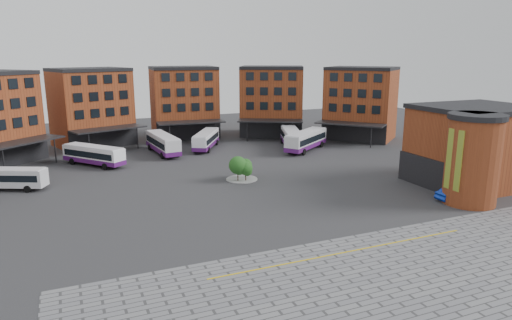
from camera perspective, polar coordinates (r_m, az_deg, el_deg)
name	(u,v)px	position (r m, az deg, el deg)	size (l,w,h in m)	color
ground	(263,207)	(52.74, 0.91, -5.94)	(160.00, 160.00, 0.00)	#28282B
paving_zone	(409,295)	(36.68, 18.55, -15.68)	(50.00, 22.00, 0.02)	slate
yellow_line	(347,252)	(42.26, 11.30, -11.19)	(26.00, 0.15, 0.02)	gold
main_building	(155,110)	(85.80, -12.49, 6.18)	(94.14, 42.48, 14.60)	brown
east_building	(474,148)	(65.86, 25.61, 1.40)	(17.40, 15.40, 10.60)	brown
tree_island	(242,168)	(63.15, -1.77, -0.95)	(4.40, 4.40, 3.52)	gray
bus_a	(6,177)	(67.15, -28.74, -1.90)	(10.03, 6.27, 2.83)	silver
bus_b	(94,155)	(76.03, -19.63, 0.61)	(9.02, 10.26, 3.14)	white
bus_c	(163,143)	(81.75, -11.57, 2.07)	(3.87, 12.38, 3.43)	silver
bus_d	(206,140)	(84.75, -6.26, 2.55)	(7.81, 11.03, 3.16)	white
bus_e	(291,138)	(85.62, 4.45, 2.79)	(6.73, 12.31, 3.41)	white
bus_f	(306,140)	(83.36, 6.29, 2.49)	(11.62, 9.66, 3.49)	silver
blue_car	(455,194)	(59.95, 23.60, -3.91)	(1.68, 4.81, 1.58)	#0C2BA1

